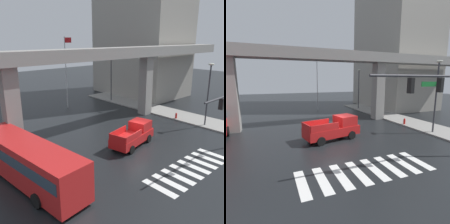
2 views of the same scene
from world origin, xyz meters
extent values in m
plane|color=black|center=(0.00, 0.00, 0.00)|extent=(120.00, 120.00, 0.00)
cube|color=silver|center=(-3.85, -5.76, 0.01)|extent=(0.55, 2.80, 0.01)
cube|color=silver|center=(-2.75, -5.76, 0.01)|extent=(0.55, 2.80, 0.01)
cube|color=silver|center=(-1.65, -5.76, 0.01)|extent=(0.55, 2.80, 0.01)
cube|color=silver|center=(-0.55, -5.76, 0.01)|extent=(0.55, 2.80, 0.01)
cube|color=silver|center=(0.55, -5.76, 0.01)|extent=(0.55, 2.80, 0.01)
cube|color=silver|center=(1.65, -5.76, 0.01)|extent=(0.55, 2.80, 0.01)
cube|color=silver|center=(2.75, -5.76, 0.01)|extent=(0.55, 2.80, 0.01)
cube|color=silver|center=(3.85, -5.76, 0.01)|extent=(0.55, 2.80, 0.01)
cube|color=gray|center=(0.00, 6.45, 8.23)|extent=(48.67, 2.34, 1.20)
cube|color=gray|center=(-8.84, 6.45, 3.82)|extent=(1.30, 1.30, 7.63)
cube|color=gray|center=(8.84, 6.45, 3.82)|extent=(1.30, 1.30, 7.63)
cube|color=gray|center=(11.39, 2.00, 0.07)|extent=(4.00, 36.00, 0.15)
cube|color=red|center=(-0.03, 0.43, 0.78)|extent=(5.38, 2.88, 0.80)
cube|color=red|center=(1.39, 0.72, 1.63)|extent=(2.02, 2.05, 0.90)
cube|color=#3F5160|center=(1.85, 0.81, 1.63)|extent=(0.43, 1.66, 0.77)
cube|color=red|center=(-1.33, 1.06, 1.48)|extent=(2.62, 0.63, 0.60)
cube|color=red|center=(-0.98, -0.66, 1.48)|extent=(2.62, 0.63, 0.60)
cube|color=red|center=(-2.48, -0.07, 1.48)|extent=(0.45, 1.73, 0.60)
cylinder|color=black|center=(1.34, 1.63, 0.38)|extent=(0.80, 0.43, 0.76)
cylinder|color=black|center=(1.70, -0.14, 0.38)|extent=(0.80, 0.43, 0.76)
cylinder|color=black|center=(-1.76, 1.00, 0.38)|extent=(0.80, 0.43, 0.76)
cylinder|color=black|center=(-1.40, -0.77, 0.38)|extent=(0.80, 0.43, 0.76)
cylinder|color=black|center=(-9.21, 4.97, 0.48)|extent=(0.45, 0.99, 0.96)
cylinder|color=#38383D|center=(3.79, -6.65, 5.60)|extent=(8.60, 0.14, 0.14)
cube|color=black|center=(4.29, -6.65, 5.08)|extent=(0.24, 0.32, 0.84)
sphere|color=green|center=(4.29, -6.65, 4.82)|extent=(0.17, 0.17, 0.17)
cube|color=black|center=(2.09, -6.65, 5.08)|extent=(0.24, 0.32, 0.84)
sphere|color=green|center=(2.09, -6.65, 4.82)|extent=(0.17, 0.17, 0.17)
cube|color=#19722D|center=(3.41, -6.65, 5.15)|extent=(1.10, 0.04, 0.28)
cylinder|color=#38383D|center=(10.19, -1.55, 3.50)|extent=(0.16, 0.16, 7.00)
ellipsoid|color=beige|center=(10.19, -1.55, 7.12)|extent=(0.44, 0.70, 0.24)
cylinder|color=#38383D|center=(10.19, 8.68, 3.50)|extent=(0.16, 0.16, 7.00)
ellipsoid|color=beige|center=(10.19, 8.68, 7.12)|extent=(0.44, 0.70, 0.24)
cylinder|color=#38383D|center=(10.19, 14.74, 3.50)|extent=(0.16, 0.16, 7.00)
ellipsoid|color=beige|center=(10.19, 14.74, 7.12)|extent=(0.44, 0.70, 0.24)
cylinder|color=red|center=(9.79, 2.10, 0.35)|extent=(0.24, 0.24, 0.70)
sphere|color=red|center=(9.79, 2.10, 0.74)|extent=(0.22, 0.22, 0.22)
cylinder|color=silver|center=(2.76, 16.05, 5.03)|extent=(0.12, 0.12, 10.07)
cube|color=red|center=(3.31, 16.05, 9.57)|extent=(1.10, 0.04, 0.70)
camera|label=1|loc=(-16.23, -14.52, 9.91)|focal=39.91mm
camera|label=2|loc=(-5.14, -14.29, 5.39)|focal=28.35mm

